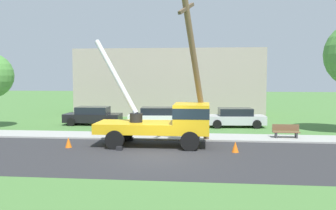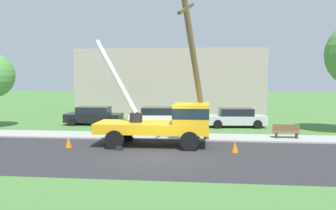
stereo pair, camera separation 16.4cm
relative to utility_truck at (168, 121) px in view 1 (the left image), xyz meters
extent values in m
plane|color=#477538|center=(-0.21, 9.35, -1.41)|extent=(120.00, 120.00, 0.00)
cube|color=#2B2B2D|center=(-0.21, -2.65, -1.40)|extent=(80.00, 8.46, 0.01)
cube|color=#9E9E99|center=(-0.21, 2.84, -1.36)|extent=(80.00, 2.52, 0.10)
cube|color=gold|center=(-1.80, -0.03, -0.38)|extent=(4.31, 2.43, 0.55)
cube|color=gold|center=(1.30, -0.01, 0.14)|extent=(1.91, 2.41, 1.60)
cube|color=#19232D|center=(1.30, -0.01, 0.49)|extent=(1.93, 2.43, 0.56)
cylinder|color=black|center=(-1.78, -0.03, 0.14)|extent=(0.70, 0.70, 0.50)
cylinder|color=silver|center=(-3.06, 0.62, 2.44)|extent=(2.89, 1.64, 4.26)
cube|color=black|center=(-2.39, -1.48, -1.31)|extent=(0.30, 0.30, 0.20)
cube|color=black|center=(-2.41, 1.42, -1.31)|extent=(0.30, 0.30, 0.20)
cylinder|color=black|center=(1.26, -1.21, -0.91)|extent=(1.00, 0.30, 1.00)
cylinder|color=black|center=(1.25, 1.19, -0.91)|extent=(1.00, 0.30, 1.00)
cylinder|color=black|center=(-2.71, -1.23, -0.91)|extent=(1.00, 0.30, 1.00)
cylinder|color=black|center=(-2.72, 1.17, -0.91)|extent=(1.00, 0.30, 1.00)
cylinder|color=brown|center=(1.50, 0.31, 2.74)|extent=(1.64, 3.66, 8.42)
cube|color=brown|center=(1.03, -0.94, 5.89)|extent=(0.76, 1.67, 0.85)
cone|color=orange|center=(3.57, -1.37, -1.13)|extent=(0.36, 0.36, 0.56)
cone|color=orange|center=(-5.31, -1.05, -1.13)|extent=(0.36, 0.36, 0.56)
cone|color=orange|center=(1.31, 1.39, -1.13)|extent=(0.36, 0.36, 0.56)
cube|color=black|center=(-6.85, 8.19, -0.86)|extent=(4.43, 1.88, 0.65)
cube|color=black|center=(-6.85, 8.19, -0.26)|extent=(2.49, 1.70, 0.55)
cylinder|color=black|center=(-5.38, 7.32, -1.09)|extent=(0.64, 0.22, 0.64)
cylinder|color=black|center=(-5.42, 9.12, -1.09)|extent=(0.64, 0.22, 0.64)
cylinder|color=black|center=(-8.29, 7.27, -1.09)|extent=(0.64, 0.22, 0.64)
cylinder|color=black|center=(-8.32, 9.07, -1.09)|extent=(0.64, 0.22, 0.64)
cube|color=silver|center=(-1.72, 8.17, -0.86)|extent=(4.53, 2.16, 0.65)
cube|color=black|center=(-1.72, 8.17, -0.26)|extent=(2.59, 1.85, 0.55)
cylinder|color=black|center=(-0.20, 7.40, -1.09)|extent=(0.64, 0.22, 0.64)
cylinder|color=black|center=(-0.35, 9.19, -1.09)|extent=(0.64, 0.22, 0.64)
cylinder|color=black|center=(-3.09, 7.16, -1.09)|extent=(0.64, 0.22, 0.64)
cylinder|color=black|center=(-3.24, 8.95, -1.09)|extent=(0.64, 0.22, 0.64)
cube|color=#B7B7BF|center=(4.23, 8.11, -0.86)|extent=(4.54, 2.17, 0.65)
cube|color=black|center=(4.23, 8.11, -0.26)|extent=(2.60, 1.86, 0.55)
cylinder|color=black|center=(5.76, 7.34, -1.09)|extent=(0.64, 0.22, 0.64)
cylinder|color=black|center=(5.60, 9.13, -1.09)|extent=(0.64, 0.22, 0.64)
cylinder|color=black|center=(2.86, 7.09, -1.09)|extent=(0.64, 0.22, 0.64)
cylinder|color=black|center=(2.71, 8.88, -1.09)|extent=(0.64, 0.22, 0.64)
cube|color=brown|center=(6.92, 2.84, -0.96)|extent=(1.60, 0.44, 0.06)
cube|color=brown|center=(6.92, 3.04, -0.71)|extent=(1.60, 0.06, 0.40)
cube|color=#333338|center=(6.32, 2.84, -1.18)|extent=(0.10, 0.40, 0.45)
cube|color=#333338|center=(7.52, 2.84, -1.18)|extent=(0.10, 0.40, 0.45)
cube|color=#A5998C|center=(-1.60, 16.99, 1.79)|extent=(18.00, 6.00, 6.40)
camera|label=1|loc=(2.17, -20.26, 2.50)|focal=39.88mm
camera|label=2|loc=(2.34, -20.24, 2.50)|focal=39.88mm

